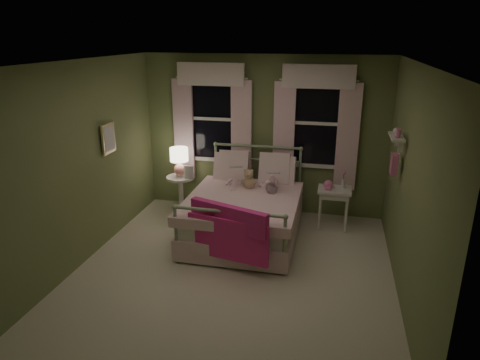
% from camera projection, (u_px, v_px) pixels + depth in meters
% --- Properties ---
extents(room_shell, '(4.20, 4.20, 4.20)m').
position_uv_depth(room_shell, '(233.00, 175.00, 5.10)').
color(room_shell, beige).
rests_on(room_shell, ground).
extents(bed, '(1.58, 2.04, 1.18)m').
position_uv_depth(bed, '(245.00, 212.00, 6.36)').
color(bed, white).
rests_on(bed, ground).
extents(pink_throw, '(1.09, 0.45, 0.71)m').
position_uv_depth(pink_throw, '(228.00, 227.00, 5.34)').
color(pink_throw, '#D1297F').
rests_on(pink_throw, bed).
extents(child_left, '(0.30, 0.22, 0.74)m').
position_uv_depth(child_left, '(233.00, 167.00, 6.62)').
color(child_left, '#F7D1DD').
rests_on(child_left, bed).
extents(child_right, '(0.43, 0.37, 0.76)m').
position_uv_depth(child_right, '(269.00, 168.00, 6.50)').
color(child_right, '#F7D1DD').
rests_on(child_right, bed).
extents(book_left, '(0.22, 0.16, 0.26)m').
position_uv_depth(book_left, '(229.00, 170.00, 6.39)').
color(book_left, beige).
rests_on(book_left, child_left).
extents(book_right, '(0.20, 0.12, 0.26)m').
position_uv_depth(book_right, '(266.00, 175.00, 6.28)').
color(book_right, beige).
rests_on(book_right, child_right).
extents(teddy_bear, '(0.23, 0.19, 0.32)m').
position_uv_depth(teddy_bear, '(249.00, 180.00, 6.47)').
color(teddy_bear, tan).
rests_on(teddy_bear, bed).
extents(nightstand_left, '(0.46, 0.46, 0.65)m').
position_uv_depth(nightstand_left, '(181.00, 190.00, 7.15)').
color(nightstand_left, white).
rests_on(nightstand_left, ground).
extents(table_lamp, '(0.30, 0.30, 0.47)m').
position_uv_depth(table_lamp, '(179.00, 159.00, 6.98)').
color(table_lamp, '#DE8983').
rests_on(table_lamp, nightstand_left).
extents(book_nightstand, '(0.17, 0.23, 0.02)m').
position_uv_depth(book_nightstand, '(184.00, 178.00, 6.98)').
color(book_nightstand, beige).
rests_on(book_nightstand, nightstand_left).
extents(nightstand_right, '(0.50, 0.40, 0.64)m').
position_uv_depth(nightstand_right, '(334.00, 195.00, 6.56)').
color(nightstand_right, white).
rests_on(nightstand_right, ground).
extents(pink_toy, '(0.14, 0.19, 0.14)m').
position_uv_depth(pink_toy, '(328.00, 185.00, 6.52)').
color(pink_toy, pink).
rests_on(pink_toy, nightstand_right).
extents(bud_vase, '(0.06, 0.06, 0.28)m').
position_uv_depth(bud_vase, '(343.00, 180.00, 6.50)').
color(bud_vase, white).
rests_on(bud_vase, nightstand_right).
extents(window_left, '(1.34, 0.13, 1.96)m').
position_uv_depth(window_left, '(212.00, 115.00, 7.05)').
color(window_left, black).
rests_on(window_left, room_shell).
extents(window_right, '(1.34, 0.13, 1.96)m').
position_uv_depth(window_right, '(316.00, 119.00, 6.69)').
color(window_right, black).
rests_on(window_right, room_shell).
extents(wall_shelf, '(0.15, 0.50, 0.60)m').
position_uv_depth(wall_shelf, '(396.00, 151.00, 5.28)').
color(wall_shelf, white).
rests_on(wall_shelf, room_shell).
extents(framed_picture, '(0.03, 0.32, 0.42)m').
position_uv_depth(framed_picture, '(109.00, 138.00, 6.00)').
color(framed_picture, beige).
rests_on(framed_picture, room_shell).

